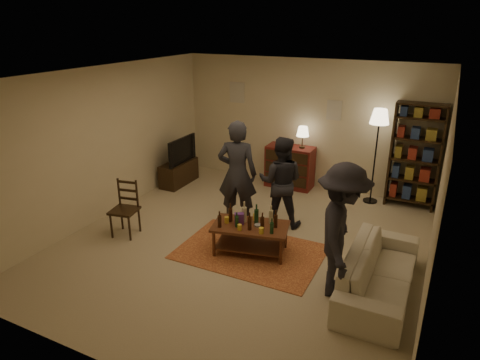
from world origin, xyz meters
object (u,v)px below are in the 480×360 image
Objects in this scene: tv_stand at (179,167)px; bookshelf at (415,155)px; person_left at (237,174)px; dresser at (290,166)px; person_right at (281,182)px; dining_chair at (126,206)px; floor_lamp at (379,123)px; sofa at (379,272)px; person_by_sofa at (341,231)px; coffee_table at (250,229)px.

bookshelf is (4.69, 0.98, 0.65)m from tv_stand.
dresser is at bearing -110.57° from person_left.
person_right is at bearing -17.98° from tv_stand.
tv_stand is 0.66× the size of person_right.
dining_chair is 4.84m from floor_lamp.
bookshelf reaches higher than sofa.
person_by_sofa is (1.89, -3.35, 0.43)m from dresser.
coffee_table is 1.31× the size of dining_chair.
dining_chair is 2.66m from person_right.
person_right is 0.89× the size of person_by_sofa.
dresser is at bearing 37.54° from sofa.
bookshelf is 2.72m from person_right.
sofa is 0.82m from person_by_sofa.
bookshelf reaches higher than floor_lamp.
person_left is at bearing 46.56° from person_by_sofa.
dining_chair is 0.60× the size of person_right.
person_right is at bearing 29.79° from person_by_sofa.
floor_lamp is 2.29m from person_right.
floor_lamp is 1.03× the size of person_by_sofa.
person_left is (1.50, 1.17, 0.43)m from dining_chair.
sofa is 1.30× the size of person_right.
person_left is at bearing -133.99° from floor_lamp.
coffee_table is 1.99m from sofa.
tv_stand is (-2.67, 2.01, -0.03)m from coffee_table.
person_left is at bearing -140.88° from bookshelf.
dining_chair is 0.51× the size of floor_lamp.
floor_lamp reaches higher than sofa.
tv_stand is at bearing 46.85° from person_by_sofa.
bookshelf is at bearing -149.18° from person_right.
tv_stand is 0.57× the size of floor_lamp.
bookshelf is (2.44, 0.07, 0.56)m from dresser.
dining_chair is at bearing 92.13° from sofa.
dining_chair is 0.53× the size of person_by_sofa.
floor_lamp reaches higher than coffee_table.
bookshelf is at bearing -0.82° from sofa.
sofa is 1.15× the size of person_by_sofa.
floor_lamp reaches higher than tv_stand.
bookshelf reaches higher than person_right.
tv_stand is 0.56× the size of person_left.
person_by_sofa is at bearing -99.06° from bookshelf.
dresser is 1.88m from person_right.
coffee_table is at bearing -37.03° from tv_stand.
coffee_table is at bearing -124.02° from bookshelf.
sofa is (-0.05, -3.18, -0.73)m from bookshelf.
dresser is 2.16m from person_left.
floor_lamp reaches higher than person_by_sofa.
person_by_sofa is (1.48, -0.43, 0.49)m from coffee_table.
person_right is (0.69, 0.30, -0.14)m from person_left.
tv_stand is 0.78× the size of dresser.
floor_lamp reaches higher than dining_chair.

